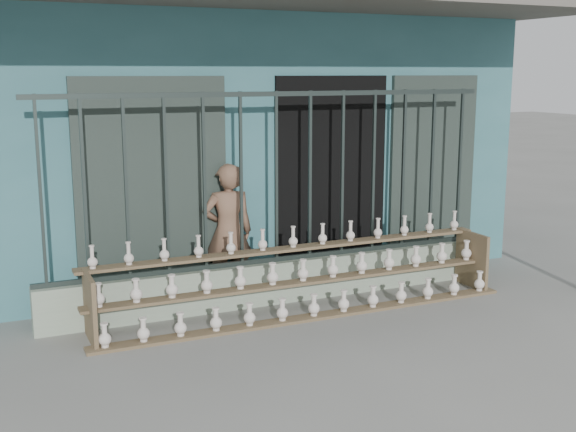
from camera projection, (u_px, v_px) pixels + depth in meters
name	position (u px, v px, depth m)	size (l,w,h in m)	color
ground	(332.00, 342.00, 6.64)	(60.00, 60.00, 0.00)	slate
workshop_building	(194.00, 132.00, 10.11)	(7.40, 6.60, 3.21)	#34676D
parapet_wall	(277.00, 282.00, 7.76)	(5.00, 0.20, 0.45)	#8FA089
security_fence	(276.00, 178.00, 7.54)	(5.00, 0.04, 1.80)	#283330
shelf_rack	(304.00, 278.00, 7.41)	(4.50, 0.68, 0.85)	brown
elderly_woman	(228.00, 232.00, 7.78)	(0.54, 0.36, 1.49)	brown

